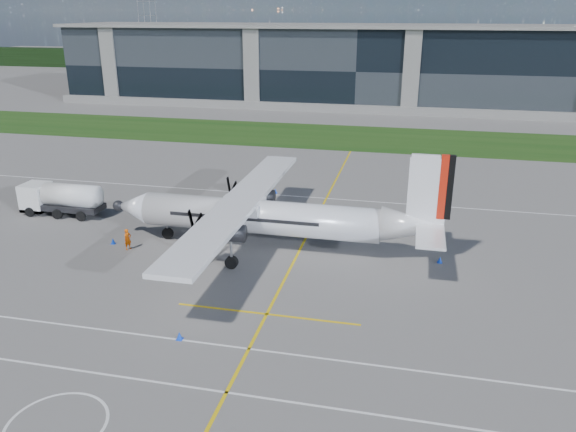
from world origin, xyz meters
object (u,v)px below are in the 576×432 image
fuel_tanker_truck (56,199)px  safety_cone_portwing (179,336)px  safety_cone_stbdwing (275,191)px  turboprop_aircraft (272,199)px  baggage_tug (180,213)px  safety_cone_tail (440,260)px  ground_crew_person (128,238)px  safety_cone_nose_port (113,241)px  pylon_west (148,20)px

fuel_tanker_truck → safety_cone_portwing: size_ratio=16.35×
safety_cone_stbdwing → turboprop_aircraft: bearing=-77.1°
baggage_tug → safety_cone_tail: size_ratio=5.22×
baggage_tug → ground_crew_person: bearing=-102.1°
ground_crew_person → fuel_tanker_truck: bearing=85.9°
safety_cone_stbdwing → baggage_tug: bearing=-123.4°
ground_crew_person → safety_cone_portwing: (9.32, -11.49, -0.75)m
safety_cone_nose_port → ground_crew_person: bearing=-22.7°
safety_cone_portwing → safety_cone_nose_port: 16.53m
turboprop_aircraft → fuel_tanker_truck: turboprop_aircraft is taller
turboprop_aircraft → safety_cone_stbdwing: (-3.26, 14.22, -4.00)m
safety_cone_portwing → ground_crew_person: bearing=129.0°
ground_crew_person → safety_cone_stbdwing: ground_crew_person is taller
pylon_west → safety_cone_portwing: pylon_west is taller
safety_cone_tail → safety_cone_stbdwing: (-16.50, 14.09, 0.00)m
turboprop_aircraft → baggage_tug: size_ratio=10.87×
safety_cone_stbdwing → fuel_tanker_truck: bearing=-149.7°
ground_crew_person → safety_cone_portwing: size_ratio=3.99×
fuel_tanker_truck → safety_cone_stbdwing: bearing=30.3°
safety_cone_portwing → safety_cone_tail: bearing=43.4°
safety_cone_tail → safety_cone_portwing: size_ratio=1.00×
pylon_west → turboprop_aircraft: pylon_west is taller
safety_cone_stbdwing → safety_cone_tail: bearing=-40.5°
fuel_tanker_truck → ground_crew_person: bearing=-30.3°
turboprop_aircraft → safety_cone_portwing: 14.96m
safety_cone_portwing → baggage_tug: bearing=112.7°
safety_cone_portwing → safety_cone_stbdwing: 28.52m
pylon_west → fuel_tanker_truck: size_ratio=3.67×
safety_cone_portwing → turboprop_aircraft: bearing=82.1°
pylon_west → fuel_tanker_truck: (58.91, -142.30, -13.47)m
safety_cone_nose_port → safety_cone_stbdwing: 19.00m
fuel_tanker_truck → safety_cone_nose_port: size_ratio=16.35×
pylon_west → baggage_tug: pylon_west is taller
fuel_tanker_truck → safety_cone_stbdwing: 21.53m
safety_cone_tail → safety_cone_nose_port: bearing=-175.3°
safety_cone_tail → ground_crew_person: bearing=-173.2°
safety_cone_stbdwing → safety_cone_portwing: bearing=-87.4°
safety_cone_tail → safety_cone_nose_port: size_ratio=1.00×
turboprop_aircraft → safety_cone_nose_port: turboprop_aircraft is taller
baggage_tug → fuel_tanker_truck: bearing=-175.5°
fuel_tanker_truck → pylon_west: bearing=112.5°
pylon_west → safety_cone_portwing: size_ratio=60.00×
ground_crew_person → safety_cone_tail: bearing=-57.0°
fuel_tanker_truck → baggage_tug: fuel_tanker_truck is taller
safety_cone_tail → safety_cone_nose_port: (-26.34, -2.17, 0.00)m
baggage_tug → safety_cone_stbdwing: 11.86m
pylon_west → turboprop_aircraft: 166.89m
safety_cone_nose_port → safety_cone_tail: bearing=4.7°
fuel_tanker_truck → safety_cone_tail: (35.06, -3.24, -1.28)m
baggage_tug → safety_cone_nose_port: size_ratio=5.22×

